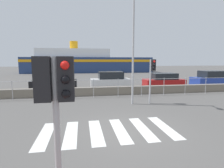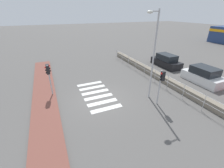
% 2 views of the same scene
% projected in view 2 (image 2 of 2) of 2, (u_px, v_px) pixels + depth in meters
% --- Properties ---
extents(ground_plane, '(160.00, 160.00, 0.00)m').
position_uv_depth(ground_plane, '(100.00, 99.00, 12.08)').
color(ground_plane, '#565451').
extents(sidewalk_brick, '(24.00, 1.80, 0.12)m').
position_uv_depth(sidewalk_brick, '(45.00, 110.00, 10.59)').
color(sidewalk_brick, brown).
rests_on(sidewalk_brick, ground_plane).
extents(crosswalk, '(4.95, 2.40, 0.01)m').
position_uv_depth(crosswalk, '(97.00, 94.00, 12.71)').
color(crosswalk, silver).
rests_on(crosswalk, ground_plane).
extents(seawall, '(21.69, 0.55, 0.62)m').
position_uv_depth(seawall, '(168.00, 81.00, 14.42)').
color(seawall, slate).
rests_on(seawall, ground_plane).
extents(harbor_fence, '(19.56, 0.04, 1.33)m').
position_uv_depth(harbor_fence, '(161.00, 77.00, 13.86)').
color(harbor_fence, '#B2B2B5').
rests_on(harbor_fence, ground_plane).
extents(traffic_light_near, '(0.58, 0.41, 2.67)m').
position_uv_depth(traffic_light_near, '(48.00, 72.00, 11.65)').
color(traffic_light_near, '#B2B2B5').
rests_on(traffic_light_near, ground_plane).
extents(traffic_light_far, '(0.34, 0.32, 2.69)m').
position_uv_depth(traffic_light_far, '(161.00, 81.00, 10.49)').
color(traffic_light_far, '#B2B2B5').
rests_on(traffic_light_far, ground_plane).
extents(streetlamp, '(0.32, 0.97, 6.53)m').
position_uv_depth(streetlamp, '(153.00, 49.00, 10.56)').
color(streetlamp, '#B2B2B5').
rests_on(streetlamp, ground_plane).
extents(parked_car_black, '(4.01, 1.72, 1.54)m').
position_uv_depth(parked_car_black, '(166.00, 61.00, 18.94)').
color(parked_car_black, black).
rests_on(parked_car_black, ground_plane).
extents(parked_car_white, '(3.82, 1.89, 1.57)m').
position_uv_depth(parked_car_white, '(203.00, 76.00, 14.63)').
color(parked_car_white, silver).
rests_on(parked_car_white, ground_plane).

